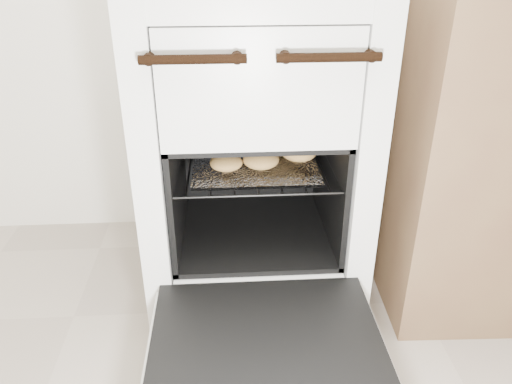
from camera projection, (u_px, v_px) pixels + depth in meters
stove at (253, 154)px, 1.38m from camera, size 0.56×0.63×0.86m
oven_door at (266, 342)px, 1.06m from camera, size 0.51×0.39×0.04m
oven_rack at (254, 163)px, 1.32m from camera, size 0.41×0.39×0.01m
foil_sheet at (255, 164)px, 1.30m from camera, size 0.32×0.28×0.01m
baked_rolls at (275, 152)px, 1.31m from camera, size 0.31×0.23×0.05m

